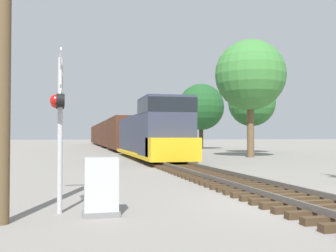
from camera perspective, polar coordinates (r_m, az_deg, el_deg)
ground_plane at (r=10.96m, az=18.73°, el=-10.81°), size 400.00×400.00×0.00m
rail_track_bed at (r=10.94m, az=18.72°, el=-10.11°), size 2.60×160.00×0.31m
freight_train at (r=59.92m, az=-8.11°, el=-1.24°), size 3.09×75.80×4.28m
crossing_signal_near at (r=9.53m, az=-15.56°, el=2.18°), size 0.35×1.01×3.80m
relay_cabinet at (r=9.06m, az=-9.68°, el=-8.74°), size 0.82×0.58×1.31m
utility_pole at (r=9.00m, az=-22.76°, el=13.03°), size 1.80×0.31×7.83m
tree_far_right at (r=34.39m, az=11.85°, el=7.20°), size 6.01×6.01×10.01m
tree_mid_background at (r=43.44m, az=12.05°, el=3.30°), size 5.09×5.09×7.95m
tree_deep_background at (r=55.52m, az=4.82°, el=2.75°), size 6.51×6.51×9.16m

